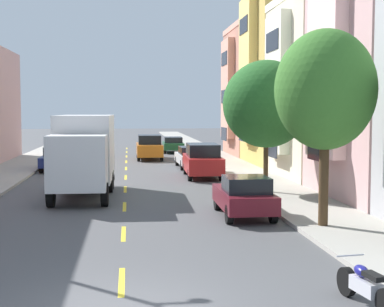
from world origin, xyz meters
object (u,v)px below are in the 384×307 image
(delivery_box_truck, at_px, (84,151))
(street_tree_second, at_px, (266,104))
(parked_suv_red, at_px, (203,160))
(parked_motorcycle, at_px, (366,287))
(parked_hatchback_navy, at_px, (56,159))
(parked_sedan_white, at_px, (191,157))
(parked_sedan_forest, at_px, (173,144))
(parked_pickup_champagne, at_px, (78,144))
(street_tree_nearest, at_px, (325,90))
(parked_hatchback_burgundy, at_px, (244,196))
(moving_orange_sedan, at_px, (149,147))
(parked_sedan_sky, at_px, (88,138))

(delivery_box_truck, bearing_deg, street_tree_second, -3.39)
(parked_suv_red, xyz_separation_m, parked_motorcycle, (0.35, -21.74, -0.58))
(parked_hatchback_navy, bearing_deg, parked_sedan_white, 3.62)
(delivery_box_truck, bearing_deg, parked_sedan_forest, 76.90)
(parked_sedan_white, relative_size, parked_pickup_champagne, 0.85)
(street_tree_nearest, xyz_separation_m, parked_suv_red, (-2.00, 14.62, -3.49))
(parked_suv_red, bearing_deg, delivery_box_truck, -133.95)
(parked_sedan_white, height_order, parked_pickup_champagne, parked_pickup_champagne)
(parked_suv_red, height_order, parked_motorcycle, parked_suv_red)
(parked_sedan_forest, xyz_separation_m, parked_pickup_champagne, (-8.64, 0.88, 0.08))
(parked_hatchback_burgundy, bearing_deg, delivery_box_truck, 136.95)
(street_tree_nearest, relative_size, parked_sedan_forest, 1.38)
(parked_motorcycle, bearing_deg, parked_pickup_champagne, 102.31)
(moving_orange_sedan, height_order, parked_motorcycle, moving_orange_sedan)
(delivery_box_truck, xyz_separation_m, parked_suv_red, (6.20, 6.43, -1.02))
(street_tree_nearest, bearing_deg, delivery_box_truck, 135.01)
(delivery_box_truck, bearing_deg, parked_pickup_champagne, 95.62)
(parked_pickup_champagne, bearing_deg, parked_motorcycle, -77.69)
(parked_sedan_forest, bearing_deg, street_tree_second, -85.27)
(parked_sedan_white, height_order, parked_motorcycle, parked_sedan_white)
(parked_hatchback_burgundy, bearing_deg, parked_pickup_champagne, 105.10)
(parked_pickup_champagne, xyz_separation_m, moving_orange_sedan, (6.22, -7.96, 0.16))
(parked_suv_red, distance_m, moving_orange_sedan, 12.60)
(parked_sedan_white, bearing_deg, street_tree_nearest, -84.18)
(delivery_box_truck, xyz_separation_m, parked_motorcycle, (6.54, -15.31, -1.60))
(parked_sedan_sky, height_order, parked_pickup_champagne, parked_pickup_champagne)
(parked_suv_red, relative_size, parked_hatchback_burgundy, 1.21)
(street_tree_nearest, distance_m, parked_suv_red, 15.16)
(delivery_box_truck, xyz_separation_m, parked_hatchback_navy, (-2.65, 11.30, -1.25))
(delivery_box_truck, height_order, parked_hatchback_navy, delivery_box_truck)
(parked_motorcycle, bearing_deg, parked_sedan_sky, 99.57)
(parked_hatchback_burgundy, relative_size, parked_sedan_white, 0.88)
(parked_hatchback_navy, relative_size, parked_sedan_white, 0.89)
(parked_sedan_sky, xyz_separation_m, parked_motorcycle, (8.99, -53.34, -0.34))
(parked_suv_red, distance_m, parked_hatchback_burgundy, 12.15)
(parked_hatchback_navy, relative_size, moving_orange_sedan, 0.84)
(parked_motorcycle, bearing_deg, parked_hatchback_burgundy, 92.53)
(parked_hatchback_burgundy, bearing_deg, moving_orange_sedan, 95.89)
(delivery_box_truck, xyz_separation_m, parked_hatchback_burgundy, (6.12, -5.72, -1.25))
(parked_motorcycle, bearing_deg, parked_sedan_white, 90.83)
(moving_orange_sedan, bearing_deg, parked_sedan_white, -69.69)
(street_tree_second, relative_size, parked_suv_red, 1.23)
(parked_sedan_forest, height_order, moving_orange_sedan, moving_orange_sedan)
(parked_suv_red, height_order, parked_pickup_champagne, parked_suv_red)
(parked_sedan_sky, bearing_deg, parked_sedan_forest, -55.23)
(parked_sedan_sky, bearing_deg, street_tree_second, -74.56)
(delivery_box_truck, xyz_separation_m, parked_sedan_white, (6.15, 11.85, -1.26))
(parked_sedan_sky, bearing_deg, moving_orange_sedan, -72.60)
(moving_orange_sedan, bearing_deg, street_tree_second, -76.56)
(street_tree_second, height_order, delivery_box_truck, street_tree_second)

